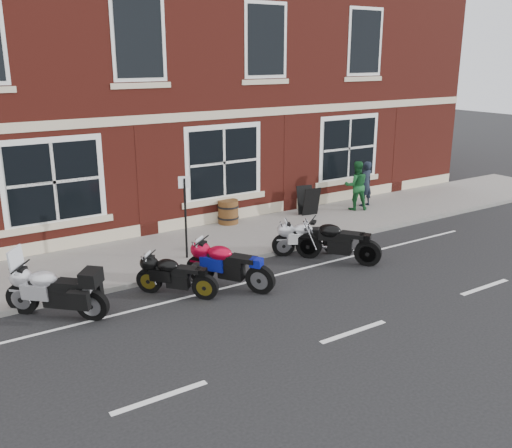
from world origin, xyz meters
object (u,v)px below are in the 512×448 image
at_px(moto_naked_black, 337,240).
at_px(a_board_sign, 308,201).
at_px(moto_sport_red, 228,264).
at_px(pedestrian_left, 365,184).
at_px(parking_sign, 185,211).
at_px(moto_touring_silver, 54,289).
at_px(moto_sport_black, 175,274).
at_px(barrel_planter, 228,212).
at_px(moto_sport_silver, 307,236).
at_px(pedestrian_right, 356,186).

xyz_separation_m(moto_naked_black, a_board_sign, (1.89, 3.58, 0.01)).
bearing_deg(moto_sport_red, pedestrian_left, -7.23).
bearing_deg(parking_sign, moto_touring_silver, -141.87).
xyz_separation_m(moto_sport_black, moto_naked_black, (4.37, -0.27, 0.08)).
xyz_separation_m(moto_sport_black, barrel_planter, (3.60, 3.87, -0.01)).
distance_m(moto_naked_black, parking_sign, 3.89).
bearing_deg(moto_sport_silver, moto_touring_silver, 116.91).
relative_size(moto_sport_silver, moto_naked_black, 0.96).
relative_size(moto_sport_red, pedestrian_left, 1.26).
bearing_deg(parking_sign, moto_sport_red, -70.94).
xyz_separation_m(a_board_sign, parking_sign, (-5.11, -1.54, 0.76)).
height_order(moto_sport_black, pedestrian_left, pedestrian_left).
bearing_deg(pedestrian_right, a_board_sign, 15.18).
relative_size(moto_touring_silver, moto_sport_black, 1.10).
relative_size(moto_sport_red, moto_sport_silver, 1.06).
distance_m(pedestrian_right, barrel_planter, 4.50).
distance_m(moto_touring_silver, moto_sport_silver, 6.55).
relative_size(moto_sport_red, moto_sport_black, 1.27).
distance_m(pedestrian_right, parking_sign, 6.95).
bearing_deg(moto_naked_black, a_board_sign, 27.01).
xyz_separation_m(moto_touring_silver, pedestrian_left, (11.07, 2.76, 0.30)).
distance_m(moto_sport_black, moto_naked_black, 4.38).
distance_m(pedestrian_left, pedestrian_right, 0.63).
bearing_deg(parking_sign, barrel_planter, 57.87).
distance_m(moto_sport_silver, barrel_planter, 3.36).
height_order(moto_sport_red, barrel_planter, moto_sport_red).
bearing_deg(moto_touring_silver, moto_sport_red, -54.84).
height_order(moto_naked_black, barrel_planter, moto_naked_black).
relative_size(moto_sport_black, moto_naked_black, 0.81).
bearing_deg(pedestrian_left, a_board_sign, -8.18).
relative_size(moto_sport_red, pedestrian_right, 1.19).
bearing_deg(barrel_planter, moto_touring_silver, -150.25).
relative_size(moto_sport_silver, pedestrian_right, 1.12).
height_order(a_board_sign, barrel_planter, a_board_sign).
distance_m(moto_touring_silver, parking_sign, 3.96).
bearing_deg(moto_naked_black, moto_sport_red, 144.16).
height_order(moto_touring_silver, moto_sport_red, moto_touring_silver).
bearing_deg(a_board_sign, parking_sign, -153.65).
height_order(pedestrian_left, pedestrian_right, pedestrian_right).
height_order(moto_touring_silver, moto_naked_black, moto_touring_silver).
relative_size(moto_touring_silver, barrel_planter, 2.31).
xyz_separation_m(moto_touring_silver, moto_sport_black, (2.49, -0.38, -0.10)).
height_order(moto_sport_red, a_board_sign, a_board_sign).
bearing_deg(barrel_planter, moto_sport_silver, -82.19).
bearing_deg(moto_sport_silver, moto_sport_red, 130.64).
relative_size(moto_sport_red, barrel_planter, 2.69).
bearing_deg(moto_touring_silver, moto_naked_black, -50.83).
bearing_deg(moto_sport_silver, parking_sign, 92.68).
bearing_deg(pedestrian_right, moto_sport_red, 52.01).
height_order(moto_sport_silver, moto_naked_black, moto_naked_black).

